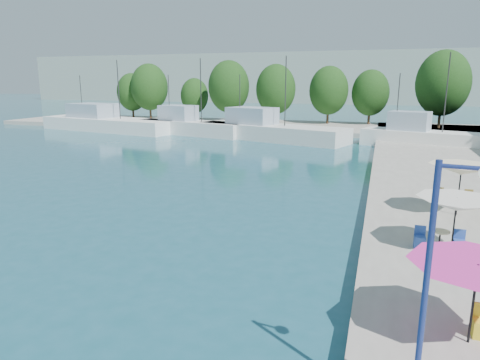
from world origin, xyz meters
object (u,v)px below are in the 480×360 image
(umbrella_white, at_px, (456,204))
(trawler_04, at_px, (424,138))
(trawler_01, at_px, (107,123))
(trawler_03, at_px, (268,131))
(street_lamp, at_px, (450,244))
(umbrella_cream, at_px, (461,170))
(trawler_02, at_px, (190,126))
(umbrella_pink, at_px, (477,274))

(umbrella_white, bearing_deg, trawler_04, 87.19)
(trawler_01, xyz_separation_m, trawler_03, (24.64, -2.31, 0.00))
(trawler_01, relative_size, trawler_03, 1.16)
(umbrella_white, relative_size, street_lamp, 0.58)
(trawler_03, distance_m, umbrella_cream, 33.06)
(trawler_02, bearing_deg, umbrella_pink, -43.60)
(trawler_04, distance_m, umbrella_white, 32.13)
(trawler_04, height_order, umbrella_cream, trawler_04)
(trawler_04, height_order, umbrella_pink, trawler_04)
(umbrella_pink, height_order, umbrella_white, umbrella_white)
(trawler_02, bearing_deg, trawler_03, 4.73)
(trawler_01, relative_size, umbrella_white, 7.70)
(trawler_02, distance_m, umbrella_pink, 49.45)
(umbrella_pink, distance_m, street_lamp, 3.37)
(umbrella_white, bearing_deg, trawler_03, 115.57)
(trawler_03, xyz_separation_m, umbrella_pink, (15.54, -39.81, 1.36))
(umbrella_white, bearing_deg, trawler_02, 127.71)
(trawler_01, relative_size, street_lamp, 4.47)
(trawler_01, xyz_separation_m, umbrella_cream, (41.53, -30.67, 1.78))
(umbrella_cream, height_order, street_lamp, street_lamp)
(trawler_03, relative_size, umbrella_pink, 5.94)
(trawler_01, bearing_deg, umbrella_pink, -35.13)
(street_lamp, bearing_deg, trawler_02, 127.75)
(trawler_02, relative_size, trawler_03, 0.83)
(trawler_01, relative_size, trawler_02, 1.40)
(umbrella_cream, relative_size, street_lamp, 0.60)
(trawler_01, xyz_separation_m, trawler_02, (13.43, -0.55, 0.00))
(umbrella_pink, height_order, umbrella_cream, umbrella_cream)
(trawler_03, height_order, umbrella_pink, trawler_03)
(trawler_03, bearing_deg, trawler_02, -170.90)
(umbrella_pink, bearing_deg, umbrella_cream, 83.28)
(trawler_02, bearing_deg, trawler_04, 7.42)
(umbrella_pink, bearing_deg, street_lamp, -112.30)
(trawler_01, height_order, umbrella_pink, trawler_01)
(trawler_04, xyz_separation_m, umbrella_white, (-1.57, -32.06, 1.38))
(trawler_03, xyz_separation_m, street_lamp, (14.43, -42.52, 3.02))
(umbrella_cream, bearing_deg, umbrella_pink, -96.72)
(umbrella_cream, bearing_deg, trawler_02, 133.02)
(trawler_03, relative_size, umbrella_white, 6.67)
(trawler_03, bearing_deg, street_lamp, -53.26)
(umbrella_cream, distance_m, street_lamp, 14.43)
(trawler_01, xyz_separation_m, umbrella_pink, (40.18, -42.12, 1.36))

